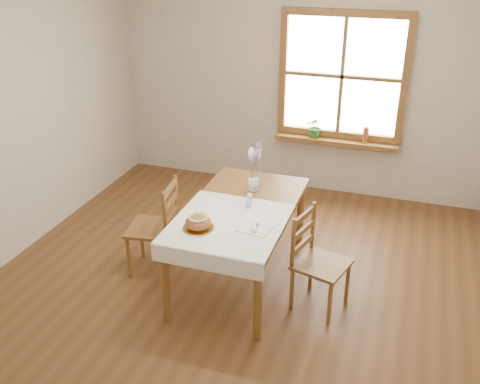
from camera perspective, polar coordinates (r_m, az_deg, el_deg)
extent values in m
plane|color=brown|center=(4.83, -1.15, -11.15)|extent=(5.00, 5.00, 0.00)
cube|color=beige|center=(6.48, 6.33, 11.27)|extent=(4.50, 0.10, 2.60)
cube|color=brown|center=(6.20, 11.38, 18.21)|extent=(1.46, 0.08, 0.08)
cube|color=brown|center=(6.51, 10.34, 6.11)|extent=(1.46, 0.08, 0.08)
cube|color=brown|center=(6.44, 4.63, 12.64)|extent=(0.08, 0.08, 1.30)
cube|color=brown|center=(6.27, 17.19, 11.22)|extent=(0.08, 0.08, 1.30)
cube|color=brown|center=(6.32, 10.84, 12.01)|extent=(0.04, 0.06, 1.30)
cube|color=brown|center=(6.32, 10.84, 12.01)|extent=(1.30, 0.06, 0.04)
cube|color=white|center=(6.35, 10.88, 12.07)|extent=(1.30, 0.01, 1.30)
cube|color=brown|center=(6.48, 10.20, 5.36)|extent=(1.46, 0.20, 0.05)
cube|color=brown|center=(4.68, 0.00, -1.93)|extent=(0.90, 1.60, 0.05)
cylinder|color=brown|center=(4.43, -7.97, -9.69)|extent=(0.07, 0.07, 0.70)
cylinder|color=brown|center=(4.19, 1.87, -11.75)|extent=(0.07, 0.07, 0.70)
cylinder|color=brown|center=(5.59, -1.37, -1.41)|extent=(0.07, 0.07, 0.70)
cylinder|color=brown|center=(5.40, 6.44, -2.60)|extent=(0.07, 0.07, 0.70)
cube|color=white|center=(4.42, -1.26, -3.32)|extent=(0.91, 0.99, 0.01)
cylinder|color=silver|center=(4.33, -4.45, -3.86)|extent=(0.31, 0.31, 0.01)
ellipsoid|color=#986236|center=(4.30, -4.48, -3.11)|extent=(0.21, 0.21, 0.12)
cube|color=white|center=(4.32, 1.59, -3.92)|extent=(0.28, 0.25, 0.01)
cylinder|color=silver|center=(4.72, 1.03, -0.60)|extent=(0.05, 0.05, 0.09)
cylinder|color=silver|center=(4.62, 0.88, -1.26)|extent=(0.05, 0.05, 0.09)
cylinder|color=silver|center=(4.96, 1.46, 0.77)|extent=(0.11, 0.11, 0.11)
imported|color=#31772F|center=(6.47, 8.07, 6.66)|extent=(0.26, 0.29, 0.20)
cylinder|color=#AB551F|center=(6.40, 13.27, 5.99)|extent=(0.08, 0.08, 0.19)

